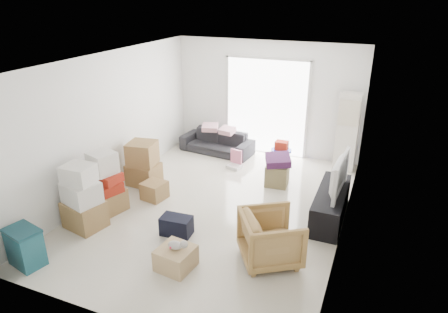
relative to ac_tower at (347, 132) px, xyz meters
name	(u,v)px	position (x,y,z in m)	size (l,w,h in m)	color
room_shell	(216,139)	(-1.95, -2.65, 0.48)	(4.98, 6.48, 3.18)	silver
sliding_door	(266,103)	(-1.95, 0.33, 0.37)	(2.10, 0.04, 2.33)	white
ac_tower	(347,132)	(0.00, 0.00, 0.00)	(0.45, 0.30, 1.75)	beige
tv_console	(331,205)	(0.05, -2.25, -0.61)	(0.48, 1.60, 0.53)	black
television	(333,187)	(0.05, -2.25, -0.27)	(1.12, 0.65, 0.15)	black
sofa	(217,139)	(-3.03, -0.15, -0.52)	(1.79, 0.52, 0.70)	#25262A
pillow_left	(210,121)	(-3.23, -0.12, -0.11)	(0.40, 0.31, 0.13)	#CB94A5
pillow_right	(227,124)	(-2.75, -0.17, -0.11)	(0.36, 0.29, 0.12)	#CB94A5
armchair	(271,236)	(-0.59, -3.80, -0.45)	(0.83, 0.77, 0.85)	#AF864E
storage_bins	(25,247)	(-3.85, -5.26, -0.58)	(0.58, 0.47, 0.59)	#184E5B
box_stack_a	(83,200)	(-3.75, -4.11, -0.36)	(0.72, 0.64, 1.14)	olive
box_stack_b	(105,186)	(-3.75, -3.52, -0.38)	(0.71, 0.69, 1.14)	olive
box_stack_c	(143,164)	(-3.72, -2.35, -0.43)	(0.64, 0.61, 0.92)	olive
loose_box	(154,190)	(-3.19, -2.81, -0.70)	(0.41, 0.41, 0.34)	olive
duffel_bag	(176,226)	(-2.20, -3.73, -0.71)	(0.50, 0.30, 0.32)	black
ottoman	(277,175)	(-1.17, -1.33, -0.65)	(0.45, 0.45, 0.45)	olive
blanket	(278,162)	(-1.17, -1.33, -0.36)	(0.49, 0.49, 0.14)	#4D1F4B
kids_table	(281,149)	(-1.34, -0.37, -0.45)	(0.46, 0.46, 0.60)	#1124CB
toy_walker	(235,163)	(-2.28, -0.85, -0.76)	(0.35, 0.32, 0.41)	silver
wood_crate	(176,258)	(-1.80, -4.49, -0.71)	(0.49, 0.49, 0.32)	tan
plush_bunny	(177,245)	(-1.76, -4.48, -0.48)	(0.30, 0.17, 0.15)	#B2ADA8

